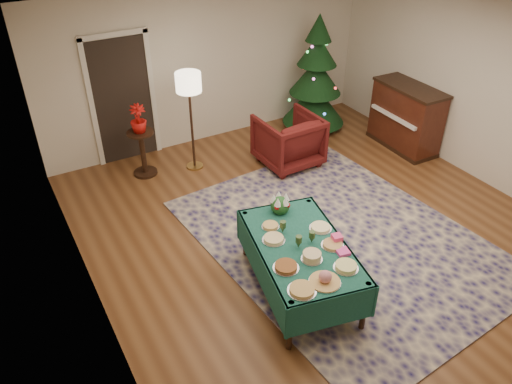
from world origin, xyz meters
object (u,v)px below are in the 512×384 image
buffet_table (301,254)px  potted_plant (139,125)px  armchair (288,138)px  gift_box (337,238)px  christmas_tree (316,79)px  floor_lamp (189,88)px  side_table (143,154)px  piano (406,118)px

buffet_table → potted_plant: (-0.68, 3.44, 0.34)m
buffet_table → armchair: 2.97m
gift_box → armchair: bearing=67.4°
christmas_tree → gift_box: bearing=-122.4°
floor_lamp → side_table: bearing=165.5°
floor_lamp → christmas_tree: (2.60, 0.28, -0.43)m
floor_lamp → potted_plant: floor_lamp is taller
gift_box → potted_plant: potted_plant is taller
armchair → side_table: bearing=-23.1°
floor_lamp → piano: size_ratio=1.23×
armchair → christmas_tree: (1.20, 0.96, 0.47)m
side_table → piano: (4.29, -1.38, 0.18)m
buffet_table → floor_lamp: size_ratio=1.17×
gift_box → floor_lamp: 3.47m
gift_box → christmas_tree: christmas_tree is taller
side_table → armchair: bearing=-21.9°
buffet_table → gift_box: (0.38, -0.15, 0.18)m
floor_lamp → potted_plant: 0.95m
side_table → buffet_table: bearing=-78.8°
floor_lamp → buffet_table: bearing=-91.9°
armchair → christmas_tree: bearing=-142.6°
gift_box → piano: piano is taller
side_table → potted_plant: size_ratio=1.69×
armchair → christmas_tree: christmas_tree is taller
gift_box → christmas_tree: bearing=57.6°
potted_plant → piano: 4.52m
side_table → christmas_tree: 3.44m
side_table → piano: bearing=-17.8°
gift_box → potted_plant: 3.75m
potted_plant → christmas_tree: christmas_tree is taller
potted_plant → floor_lamp: bearing=-14.5°
buffet_table → floor_lamp: (0.11, 3.24, 0.84)m
side_table → potted_plant: 0.51m
piano → floor_lamp: bearing=161.4°
gift_box → floor_lamp: floor_lamp is taller
gift_box → buffet_table: bearing=158.3°
buffet_table → armchair: bearing=59.5°
side_table → christmas_tree: (3.39, 0.08, 0.58)m
christmas_tree → floor_lamp: bearing=-173.8°
piano → potted_plant: bearing=162.2°
gift_box → potted_plant: (-1.06, 3.59, 0.16)m
floor_lamp → piano: bearing=-18.6°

